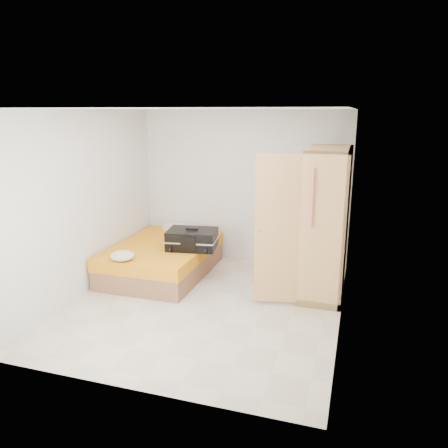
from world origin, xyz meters
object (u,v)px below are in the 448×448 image
(person, at_px, (271,233))
(round_cushion, at_px, (122,256))
(wardrobe, at_px, (322,227))
(bed, at_px, (163,259))
(suitcase, at_px, (192,239))

(person, relative_size, round_cushion, 4.68)
(wardrobe, bearing_deg, bed, 178.86)
(bed, relative_size, suitcase, 2.42)
(suitcase, height_order, round_cushion, suitcase)
(person, relative_size, suitcase, 1.94)
(bed, distance_m, suitcase, 0.68)
(bed, relative_size, wardrobe, 0.96)
(round_cushion, bearing_deg, bed, 76.82)
(suitcase, distance_m, round_cushion, 1.12)
(person, bearing_deg, round_cushion, 116.80)
(person, distance_m, round_cushion, 2.20)
(bed, xyz_separation_m, wardrobe, (2.50, -0.05, 0.75))
(bed, distance_m, person, 1.85)
(suitcase, xyz_separation_m, round_cushion, (-0.75, -0.82, -0.08))
(bed, height_order, round_cushion, round_cushion)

